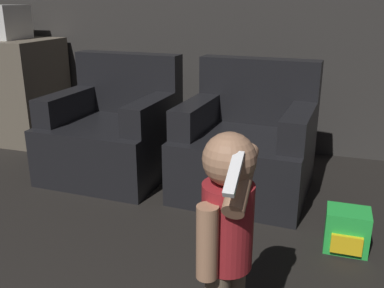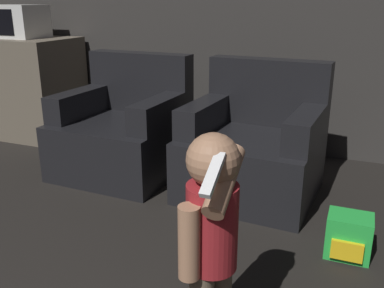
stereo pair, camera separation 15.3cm
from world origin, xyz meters
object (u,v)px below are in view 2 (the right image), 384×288
person_toddler (211,228)px  microwave (15,21)px  armchair_right (254,148)px  toy_backpack (349,236)px  armchair_left (124,132)px

person_toddler → microwave: microwave is taller
armchair_right → toy_backpack: bearing=-39.1°
armchair_left → toy_backpack: 1.81m
microwave → person_toddler: bearing=-36.5°
armchair_left → microwave: size_ratio=1.67×
armchair_left → microwave: (-1.43, 0.51, 0.77)m
person_toddler → microwave: 3.35m
person_toddler → toy_backpack: bearing=173.0°
armchair_left → armchair_right: bearing=2.1°
armchair_right → toy_backpack: armchair_right is taller
armchair_left → armchair_right: 1.03m
toy_backpack → armchair_right: bearing=137.2°
armchair_right → person_toddler: 1.47m
armchair_left → microwave: bearing=162.4°
armchair_right → toy_backpack: (0.67, -0.62, -0.20)m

